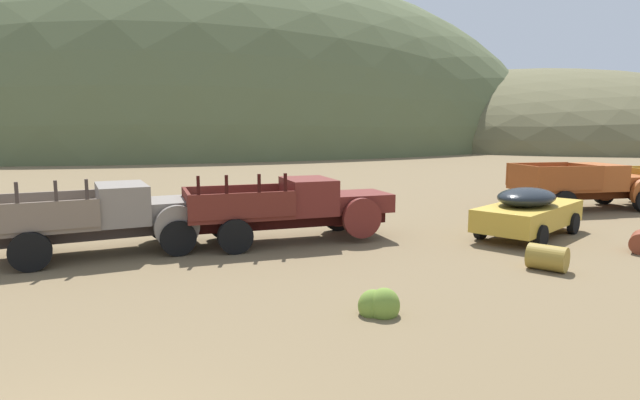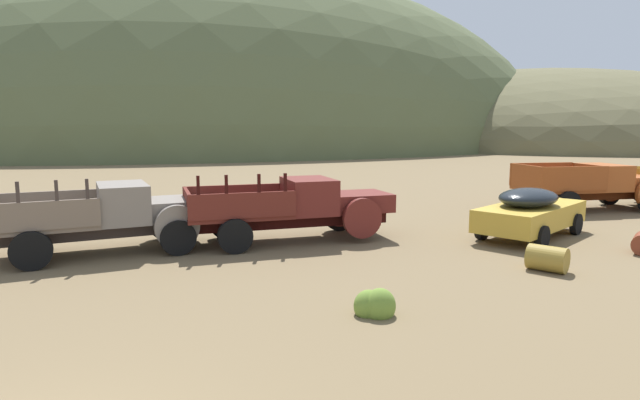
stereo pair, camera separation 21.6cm
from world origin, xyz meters
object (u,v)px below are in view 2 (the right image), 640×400
object	(u,v)px
truck_oxblood	(304,207)
oil_drum_spare	(547,259)
car_faded_yellow	(533,211)
truck_primer_gray	(120,216)
truck_oxide_orange	(599,185)

from	to	relation	value
truck_oxblood	oil_drum_spare	size ratio (longest dim) A/B	6.06
car_faded_yellow	oil_drum_spare	distance (m)	4.19
oil_drum_spare	truck_oxblood	bearing A→B (deg)	123.81
truck_primer_gray	car_faded_yellow	bearing A→B (deg)	-16.19
truck_oxblood	truck_oxide_orange	bearing A→B (deg)	7.67
oil_drum_spare	truck_oxide_orange	bearing A→B (deg)	30.46
truck_oxblood	car_faded_yellow	distance (m)	7.22
truck_primer_gray	oil_drum_spare	bearing A→B (deg)	-35.64
truck_primer_gray	truck_oxblood	bearing A→B (deg)	-9.16
truck_oxide_orange	oil_drum_spare	distance (m)	11.13
truck_primer_gray	car_faded_yellow	distance (m)	12.38
truck_primer_gray	truck_oxide_orange	world-z (taller)	truck_primer_gray
car_faded_yellow	oil_drum_spare	world-z (taller)	car_faded_yellow
truck_oxblood	truck_primer_gray	bearing A→B (deg)	178.16
truck_oxide_orange	truck_primer_gray	bearing A→B (deg)	-167.48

